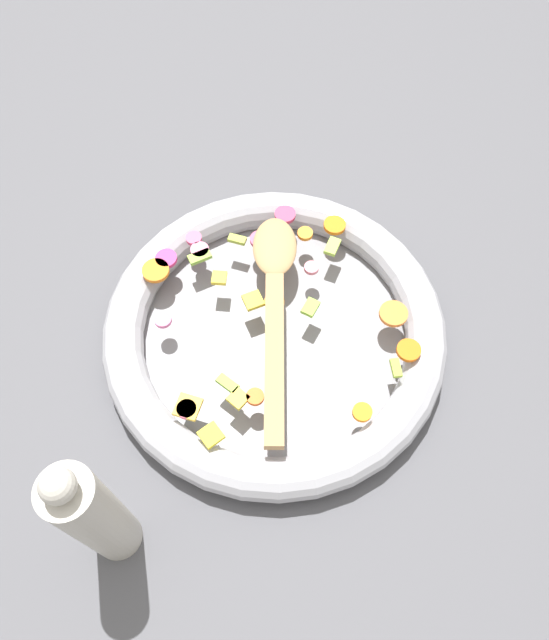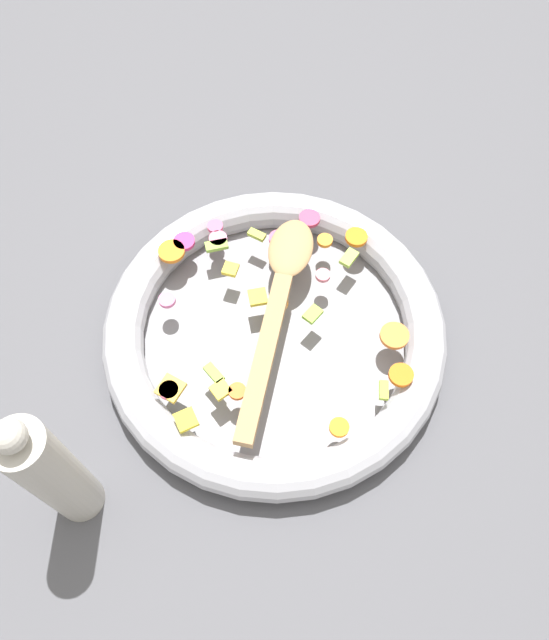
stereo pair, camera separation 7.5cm
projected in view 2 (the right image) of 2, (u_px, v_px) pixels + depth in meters
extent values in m
plane|color=#4C4C51|center=(274.00, 339.00, 0.80)|extent=(4.00, 4.00, 0.00)
cylinder|color=slate|center=(274.00, 337.00, 0.79)|extent=(0.38, 0.38, 0.01)
torus|color=#9E9EA5|center=(274.00, 330.00, 0.78)|extent=(0.43, 0.43, 0.05)
cylinder|color=orange|center=(237.00, 391.00, 0.71)|extent=(0.02, 0.02, 0.01)
cylinder|color=orange|center=(356.00, 237.00, 0.81)|extent=(0.04, 0.04, 0.01)
cylinder|color=orange|center=(339.00, 427.00, 0.69)|extent=(0.03, 0.03, 0.01)
cylinder|color=orange|center=(325.00, 241.00, 0.81)|extent=(0.03, 0.03, 0.01)
cylinder|color=orange|center=(401.00, 375.00, 0.72)|extent=(0.03, 0.03, 0.01)
cylinder|color=orange|center=(171.00, 251.00, 0.80)|extent=(0.04, 0.04, 0.01)
cylinder|color=orange|center=(394.00, 336.00, 0.74)|extent=(0.04, 0.04, 0.01)
cylinder|color=orange|center=(278.00, 302.00, 0.76)|extent=(0.03, 0.03, 0.01)
cube|color=#AAC13F|center=(257.00, 235.00, 0.81)|extent=(0.02, 0.03, 0.01)
cube|color=#96BA36|center=(384.00, 390.00, 0.71)|extent=(0.02, 0.02, 0.01)
cube|color=#8DBB43|center=(217.00, 245.00, 0.80)|extent=(0.03, 0.03, 0.01)
cube|color=#86B33D|center=(216.00, 375.00, 0.72)|extent=(0.01, 0.03, 0.01)
cube|color=#92CC3E|center=(313.00, 314.00, 0.76)|extent=(0.02, 0.02, 0.01)
cube|color=#A8D34A|center=(349.00, 258.00, 0.80)|extent=(0.03, 0.02, 0.01)
cylinder|color=#E6507C|center=(215.00, 227.00, 0.82)|extent=(0.03, 0.03, 0.01)
cylinder|color=#D9659B|center=(167.00, 300.00, 0.77)|extent=(0.02, 0.02, 0.01)
cylinder|color=#CF4C6F|center=(279.00, 239.00, 0.81)|extent=(0.03, 0.03, 0.01)
cylinder|color=#E07383|center=(321.00, 274.00, 0.78)|extent=(0.02, 0.02, 0.01)
cylinder|color=#D32F71|center=(182.00, 243.00, 0.81)|extent=(0.03, 0.03, 0.01)
cylinder|color=pink|center=(218.00, 239.00, 0.81)|extent=(0.03, 0.03, 0.01)
cylinder|color=#E47684|center=(249.00, 425.00, 0.69)|extent=(0.02, 0.02, 0.01)
cylinder|color=#E75572|center=(169.00, 390.00, 0.71)|extent=(0.03, 0.03, 0.01)
cylinder|color=#C9375B|center=(309.00, 219.00, 0.83)|extent=(0.04, 0.04, 0.01)
cube|color=yellow|center=(230.00, 269.00, 0.79)|extent=(0.02, 0.02, 0.01)
cube|color=gold|center=(258.00, 297.00, 0.77)|extent=(0.03, 0.03, 0.01)
cube|color=yellow|center=(186.00, 420.00, 0.69)|extent=(0.03, 0.03, 0.01)
cube|color=gold|center=(171.00, 388.00, 0.71)|extent=(0.03, 0.03, 0.01)
cube|color=yellow|center=(221.00, 390.00, 0.71)|extent=(0.02, 0.02, 0.01)
cube|color=#A87F51|center=(265.00, 355.00, 0.72)|extent=(0.20, 0.13, 0.01)
ellipsoid|color=#A87F51|center=(291.00, 248.00, 0.79)|extent=(0.11, 0.10, 0.01)
cylinder|color=#B2ADA3|center=(54.00, 475.00, 0.61)|extent=(0.05, 0.05, 0.21)
sphere|color=#B2ADA3|center=(9.00, 436.00, 0.51)|extent=(0.03, 0.03, 0.03)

